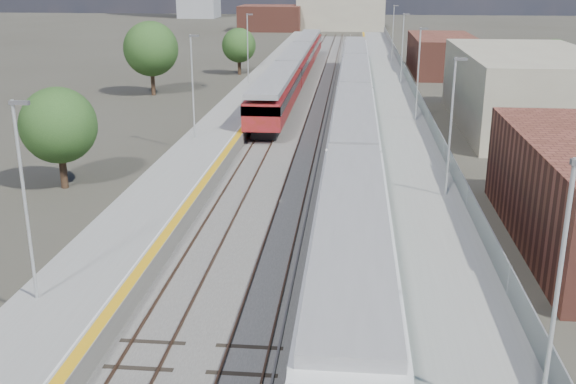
# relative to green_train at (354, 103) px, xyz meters

# --- Properties ---
(ground) EXTENTS (320.00, 320.00, 0.00)m
(ground) POSITION_rel_green_train_xyz_m (-1.50, 7.99, -2.37)
(ground) COLOR #47443A
(ground) RESTS_ON ground
(ballast_bed) EXTENTS (10.50, 155.00, 0.06)m
(ballast_bed) POSITION_rel_green_train_xyz_m (-3.75, 10.49, -2.34)
(ballast_bed) COLOR #565451
(ballast_bed) RESTS_ON ground
(tracks) EXTENTS (8.96, 160.00, 0.17)m
(tracks) POSITION_rel_green_train_xyz_m (-3.15, 12.17, -2.26)
(tracks) COLOR #4C3323
(tracks) RESTS_ON ground
(platform_right) EXTENTS (4.70, 155.00, 8.52)m
(platform_right) POSITION_rel_green_train_xyz_m (3.78, 10.48, -1.84)
(platform_right) COLOR slate
(platform_right) RESTS_ON ground
(platform_left) EXTENTS (4.30, 155.00, 8.52)m
(platform_left) POSITION_rel_green_train_xyz_m (-10.55, 10.48, -1.85)
(platform_left) COLOR slate
(platform_left) RESTS_ON ground
(green_train) EXTENTS (3.06, 85.03, 3.37)m
(green_train) POSITION_rel_green_train_xyz_m (0.00, 0.00, 0.00)
(green_train) COLOR black
(green_train) RESTS_ON ground
(red_train) EXTENTS (3.06, 61.90, 3.86)m
(red_train) POSITION_rel_green_train_xyz_m (-7.00, 24.67, -0.09)
(red_train) COLOR black
(red_train) RESTS_ON ground
(tree_a) EXTENTS (4.60, 4.60, 6.24)m
(tree_a) POSITION_rel_green_train_xyz_m (-17.68, -17.65, 1.55)
(tree_a) COLOR #382619
(tree_a) RESTS_ON ground
(tree_b) EXTENTS (5.81, 5.81, 7.87)m
(tree_b) POSITION_rel_green_train_xyz_m (-21.72, 15.32, 2.59)
(tree_b) COLOR #382619
(tree_b) RESTS_ON ground
(tree_c) EXTENTS (4.40, 4.40, 5.96)m
(tree_c) POSITION_rel_green_train_xyz_m (-15.00, 31.74, 1.38)
(tree_c) COLOR #382619
(tree_c) RESTS_ON ground
(tree_d) EXTENTS (4.21, 4.21, 5.71)m
(tree_d) POSITION_rel_green_train_xyz_m (22.10, 22.86, 1.22)
(tree_d) COLOR #382619
(tree_d) RESTS_ON ground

